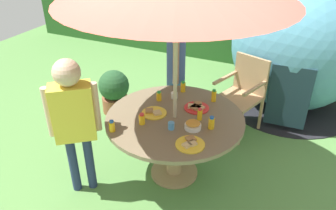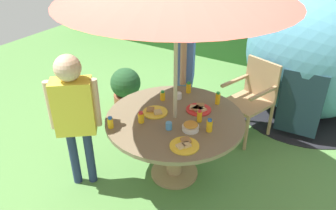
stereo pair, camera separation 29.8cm
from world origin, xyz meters
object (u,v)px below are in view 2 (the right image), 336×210
dome_tent (316,52)px  plate_mid_left (199,109)px  child_in_yellow_shirt (74,107)px  juice_bottle_back_edge (218,98)px  juice_bottle_far_right (189,88)px  juice_bottle_front_edge (200,116)px  plate_center_back (155,112)px  garden_table (175,129)px  snack_bowl (191,127)px  plate_center_front (184,145)px  juice_bottle_near_left (163,96)px  juice_bottle_far_left (141,117)px  cup_far (178,96)px  wooden_chair (253,95)px  juice_bottle_mid_right (209,125)px  potted_plant (126,88)px  child_in_blue_shirt (185,59)px  cup_near (169,126)px  juice_bottle_near_right (110,123)px

dome_tent → plate_mid_left: (-0.75, -1.78, -0.16)m
child_in_yellow_shirt → juice_bottle_back_edge: size_ratio=10.37×
juice_bottle_far_right → juice_bottle_back_edge: 0.37m
juice_bottle_front_edge → plate_center_back: bearing=-169.0°
garden_table → snack_bowl: size_ratio=8.71×
plate_center_front → juice_bottle_near_left: bearing=134.7°
snack_bowl → juice_bottle_far_right: size_ratio=1.26×
child_in_yellow_shirt → juice_bottle_far_left: child_in_yellow_shirt is taller
plate_mid_left → cup_far: (-0.28, 0.10, 0.02)m
dome_tent → juice_bottle_back_edge: dome_tent is taller
plate_center_back → juice_bottle_back_edge: size_ratio=1.84×
wooden_chair → juice_bottle_near_left: 1.16m
garden_table → child_in_yellow_shirt: (-0.73, -0.56, 0.31)m
juice_bottle_far_right → juice_bottle_front_edge: bearing=-52.0°
plate_center_back → juice_bottle_mid_right: (0.58, -0.01, 0.05)m
juice_bottle_far_left → juice_bottle_front_edge: size_ratio=0.91×
garden_table → dome_tent: size_ratio=0.71×
garden_table → potted_plant: 1.51m
potted_plant → child_in_yellow_shirt: child_in_yellow_shirt is taller
garden_table → juice_bottle_mid_right: juice_bottle_mid_right is taller
child_in_blue_shirt → juice_bottle_mid_right: (0.73, -0.88, -0.16)m
garden_table → dome_tent: dome_tent is taller
wooden_chair → dome_tent: bearing=81.0°
child_in_blue_shirt → child_in_yellow_shirt: bearing=-37.6°
juice_bottle_front_edge → cup_far: size_ratio=1.74×
child_in_yellow_shirt → juice_bottle_near_left: child_in_yellow_shirt is taller
garden_table → plate_center_back: plate_center_back is taller
child_in_yellow_shirt → cup_near: 0.87m
garden_table → wooden_chair: size_ratio=1.43×
wooden_chair → juice_bottle_mid_right: wooden_chair is taller
child_in_yellow_shirt → cup_near: bearing=-12.8°
dome_tent → plate_center_front: size_ratio=7.45×
plate_center_back → cup_far: cup_far is taller
dome_tent → cup_near: (-0.82, -2.21, -0.13)m
potted_plant → juice_bottle_near_left: 1.21m
juice_bottle_far_left → wooden_chair: bearing=65.4°
snack_bowl → juice_bottle_near_right: (-0.64, -0.33, 0.02)m
potted_plant → juice_bottle_back_edge: juice_bottle_back_edge is taller
snack_bowl → plate_mid_left: snack_bowl is taller
plate_center_front → juice_bottle_near_right: 0.71m
dome_tent → juice_bottle_far_right: size_ratio=15.33×
plate_center_front → juice_bottle_front_edge: 0.41m
juice_bottle_far_left → juice_bottle_near_right: bearing=-130.8°
juice_bottle_front_edge → garden_table: bearing=-166.5°
child_in_blue_shirt → child_in_yellow_shirt: size_ratio=1.05×
snack_bowl → juice_bottle_near_right: size_ratio=1.38×
plate_mid_left → juice_bottle_far_left: size_ratio=2.27×
juice_bottle_far_left → juice_bottle_mid_right: (0.60, 0.19, 0.01)m
cup_near → cup_far: cup_near is taller
child_in_blue_shirt → plate_mid_left: size_ratio=5.83×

